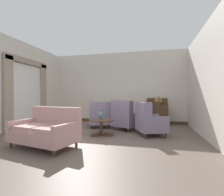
% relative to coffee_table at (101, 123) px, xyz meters
% --- Properties ---
extents(ground, '(9.04, 9.04, 0.00)m').
position_rel_coffee_table_xyz_m(ground, '(-0.08, -0.51, -0.38)').
color(ground, brown).
extents(wall_back, '(6.26, 0.08, 3.19)m').
position_rel_coffee_table_xyz_m(wall_back, '(-0.08, 2.71, 1.22)').
color(wall_back, silver).
rests_on(wall_back, ground).
extents(wall_left, '(0.08, 4.52, 3.19)m').
position_rel_coffee_table_xyz_m(wall_left, '(-3.13, 0.46, 1.22)').
color(wall_left, silver).
rests_on(wall_left, ground).
extents(wall_right, '(0.08, 4.52, 3.19)m').
position_rel_coffee_table_xyz_m(wall_right, '(2.97, 0.46, 1.22)').
color(wall_right, silver).
rests_on(wall_right, ground).
extents(baseboard_back, '(6.10, 0.03, 0.12)m').
position_rel_coffee_table_xyz_m(baseboard_back, '(-0.08, 2.66, -0.32)').
color(baseboard_back, '#4C3323').
rests_on(baseboard_back, ground).
extents(window_with_curtains, '(0.12, 2.08, 2.50)m').
position_rel_coffee_table_xyz_m(window_with_curtains, '(-3.03, 0.44, 1.03)').
color(window_with_curtains, silver).
extents(coffee_table, '(0.76, 0.76, 0.48)m').
position_rel_coffee_table_xyz_m(coffee_table, '(0.00, 0.00, 0.00)').
color(coffee_table, '#4C3323').
rests_on(coffee_table, ground).
extents(porcelain_vase, '(0.15, 0.15, 0.33)m').
position_rel_coffee_table_xyz_m(porcelain_vase, '(-0.01, -0.03, 0.25)').
color(porcelain_vase, '#4C7A66').
rests_on(porcelain_vase, coffee_table).
extents(settee, '(1.67, 1.16, 0.92)m').
position_rel_coffee_table_xyz_m(settee, '(-0.91, -1.45, 0.01)').
color(settee, tan).
rests_on(settee, ground).
extents(armchair_foreground_right, '(1.03, 1.04, 1.01)m').
position_rel_coffee_table_xyz_m(armchair_foreground_right, '(1.41, 0.27, 0.06)').
color(armchair_foreground_right, slate).
rests_on(armchair_foreground_right, ground).
extents(armchair_near_sideboard, '(1.13, 1.18, 1.05)m').
position_rel_coffee_table_xyz_m(armchair_near_sideboard, '(0.60, 0.98, 0.05)').
color(armchair_near_sideboard, slate).
rests_on(armchair_near_sideboard, ground).
extents(armchair_beside_settee, '(1.10, 1.08, 0.99)m').
position_rel_coffee_table_xyz_m(armchair_beside_settee, '(-0.40, 1.18, 0.05)').
color(armchair_beside_settee, slate).
rests_on(armchair_beside_settee, ground).
extents(side_table, '(0.55, 0.55, 0.70)m').
position_rel_coffee_table_xyz_m(side_table, '(1.28, 1.08, 0.05)').
color(side_table, '#4C3323').
rests_on(side_table, ground).
extents(sideboard, '(0.86, 0.41, 1.11)m').
position_rel_coffee_table_xyz_m(sideboard, '(1.69, 2.42, 0.10)').
color(sideboard, '#4C3323').
rests_on(sideboard, ground).
extents(gramophone, '(0.36, 0.46, 0.51)m').
position_rel_coffee_table_xyz_m(gramophone, '(1.74, 2.33, 0.68)').
color(gramophone, '#4C3323').
rests_on(gramophone, sideboard).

